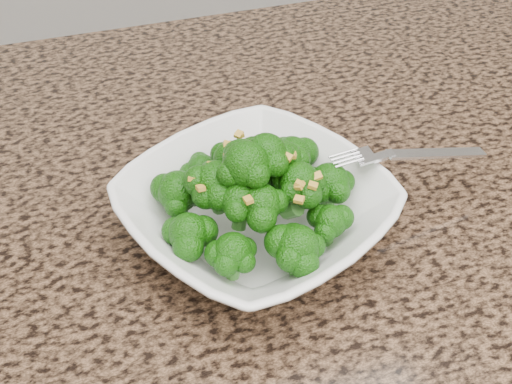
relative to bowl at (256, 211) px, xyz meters
name	(u,v)px	position (x,y,z in m)	size (l,w,h in m)	color
granite_counter	(282,317)	(0.00, -0.09, -0.04)	(1.64, 1.04, 0.03)	brown
bowl	(256,211)	(0.00, 0.00, 0.00)	(0.22, 0.22, 0.05)	white
broccoli_pile	(256,157)	(0.00, 0.00, 0.06)	(0.20, 0.20, 0.07)	#17590A
garlic_topping	(256,121)	(0.00, 0.00, 0.10)	(0.12, 0.12, 0.01)	gold
fork	(387,155)	(0.12, 0.00, 0.03)	(0.17, 0.03, 0.01)	silver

